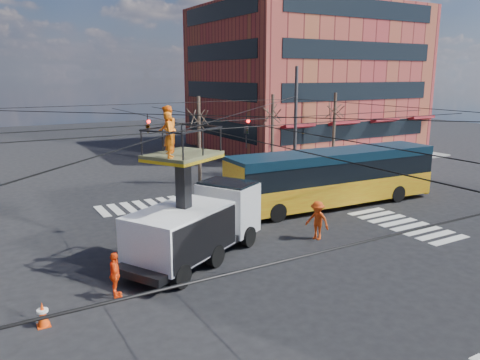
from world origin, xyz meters
name	(u,v)px	position (x,y,z in m)	size (l,w,h in m)	color
ground	(231,264)	(0.00, 0.00, 0.00)	(120.00, 120.00, 0.00)	black
sidewalk_ne	(313,150)	(21.00, 21.00, 0.06)	(18.00, 18.00, 0.12)	slate
crosswalks	(231,263)	(0.00, 0.00, 0.01)	(22.40, 22.40, 0.02)	silver
building_ne	(305,78)	(21.98, 23.98, 7.00)	(20.06, 16.06, 14.00)	maroon
overhead_network	(224,157)	(-0.07, 0.40, 4.29)	(24.24, 24.24, 8.00)	#2D2D30
tree_a	(199,117)	(5.00, 13.50, 4.63)	(2.00, 2.00, 6.00)	#382B21
tree_b	(273,113)	(11.00, 13.50, 4.63)	(2.00, 2.00, 6.00)	#382B21
tree_c	(335,110)	(17.00, 13.50, 4.63)	(2.00, 2.00, 6.00)	#382B21
utility_truck	(196,210)	(-0.89, 1.29, 2.05)	(7.23, 5.42, 6.29)	black
city_bus	(334,176)	(9.27, 4.58, 1.73)	(13.04, 3.18, 3.20)	orange
traffic_cone	(43,314)	(-7.19, -1.33, 0.39)	(0.36, 0.36, 0.78)	#E03D09
worker_ground	(115,275)	(-4.77, -0.55, 0.80)	(0.94, 0.39, 1.60)	#FF4810
flagger	(317,220)	(4.83, 0.54, 0.90)	(1.16, 0.67, 1.80)	#E5420E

